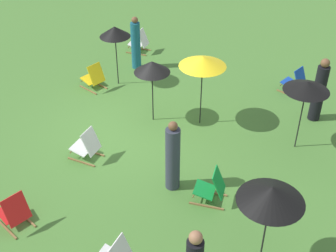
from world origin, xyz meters
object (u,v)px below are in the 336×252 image
deckchair_1 (94,78)px  person_0 (319,91)px  deckchair_2 (14,212)px  umbrella_4 (307,86)px  deckchair_8 (295,82)px  umbrella_2 (115,32)px  deckchair_0 (140,42)px  umbrella_3 (203,62)px  umbrella_0 (152,67)px  umbrella_1 (271,194)px  deckchair_7 (212,188)px  person_3 (136,44)px  person_1 (173,158)px  deckchair_6 (87,146)px

deckchair_1 → person_0: bearing=116.6°
deckchair_2 → umbrella_4: 6.99m
deckchair_8 → umbrella_2: 5.55m
umbrella_2 → person_0: 5.98m
deckchair_2 → person_0: bearing=162.5°
deckchair_2 → umbrella_2: bearing=-151.0°
deckchair_0 → umbrella_3: size_ratio=0.43×
umbrella_0 → deckchair_1: bearing=-99.4°
deckchair_0 → umbrella_1: size_ratio=0.42×
deckchair_1 → deckchair_7: (2.31, 5.35, 0.00)m
deckchair_0 → deckchair_2: 8.43m
umbrella_0 → person_3: (-2.25, -2.25, -0.79)m
deckchair_2 → person_1: (-2.75, 2.02, 0.46)m
deckchair_6 → umbrella_1: (0.69, 4.83, 1.48)m
deckchair_1 → umbrella_2: umbrella_2 is taller
deckchair_1 → person_3: bearing=-179.5°
umbrella_4 → person_0: bearing=-178.7°
umbrella_4 → umbrella_2: bearing=-90.8°
deckchair_2 → person_1: 3.44m
deckchair_0 → deckchair_6: 6.06m
deckchair_8 → person_1: size_ratio=0.47×
deckchair_7 → person_0: 4.49m
deckchair_2 → deckchair_8: same height
deckchair_8 → umbrella_1: size_ratio=0.41×
deckchair_7 → umbrella_4: 3.30m
umbrella_0 → deckchair_8: bearing=142.4°
deckchair_8 → person_3: size_ratio=0.48×
umbrella_2 → umbrella_3: bearing=81.5°
umbrella_4 → deckchair_1: bearing=-84.8°
deckchair_8 → umbrella_0: umbrella_0 is taller
deckchair_6 → person_1: person_1 is taller
umbrella_2 → deckchair_1: bearing=-32.7°
deckchair_1 → person_1: person_1 is taller
umbrella_4 → person_3: size_ratio=1.07×
deckchair_8 → person_1: person_1 is taller
deckchair_8 → umbrella_3: bearing=-17.8°
deckchair_8 → person_3: person_3 is taller
deckchair_2 → umbrella_0: bearing=-171.1°
deckchair_8 → person_3: bearing=-65.6°
umbrella_0 → person_1: 2.86m
person_0 → umbrella_3: bearing=-140.5°
deckchair_8 → deckchair_7: bearing=11.7°
deckchair_6 → umbrella_4: umbrella_4 is taller
deckchair_1 → deckchair_8: 6.06m
umbrella_1 → umbrella_4: 4.01m
deckchair_0 → person_3: 1.25m
deckchair_0 → person_0: bearing=69.6°
person_0 → deckchair_2: bearing=-115.3°
deckchair_1 → deckchair_8: bearing=128.8°
person_0 → person_3: bearing=-175.4°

